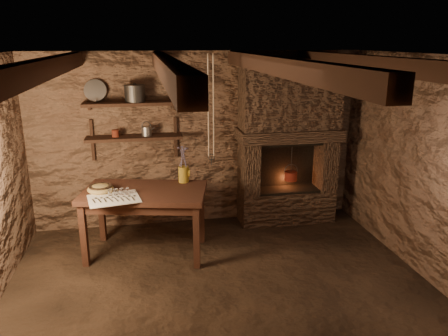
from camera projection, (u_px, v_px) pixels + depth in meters
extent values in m
plane|color=black|center=(223.00, 295.00, 4.52)|extent=(4.50, 4.50, 0.00)
cube|color=brown|center=(197.00, 140.00, 6.06)|extent=(4.50, 0.04, 2.40)
cube|color=brown|center=(292.00, 305.00, 2.29)|extent=(4.50, 0.04, 2.40)
cube|color=brown|center=(434.00, 172.00, 4.57)|extent=(0.04, 4.00, 2.40)
cube|color=black|center=(223.00, 56.00, 3.84)|extent=(4.50, 4.00, 0.04)
cube|color=black|center=(45.00, 68.00, 3.60)|extent=(0.14, 3.95, 0.16)
cube|color=black|center=(166.00, 67.00, 3.77)|extent=(0.14, 3.95, 0.16)
cube|color=black|center=(277.00, 66.00, 3.95)|extent=(0.14, 3.95, 0.16)
cube|color=black|center=(379.00, 65.00, 4.12)|extent=(0.14, 3.95, 0.16)
cube|color=black|center=(134.00, 138.00, 5.73)|extent=(1.25, 0.30, 0.04)
cube|color=black|center=(132.00, 103.00, 5.61)|extent=(1.25, 0.30, 0.04)
cube|color=#34231A|center=(286.00, 205.00, 6.34)|extent=(1.35, 0.45, 0.45)
cube|color=#34231A|center=(249.00, 168.00, 6.07)|extent=(0.23, 0.45, 0.75)
cube|color=#34231A|center=(325.00, 164.00, 6.26)|extent=(0.23, 0.45, 0.75)
cube|color=#34231A|center=(290.00, 135.00, 6.01)|extent=(1.43, 0.51, 0.16)
cube|color=#34231A|center=(291.00, 94.00, 5.88)|extent=(1.35, 0.45, 0.94)
cube|color=black|center=(283.00, 162.00, 6.35)|extent=(0.90, 0.06, 0.75)
cube|color=black|center=(144.00, 193.00, 5.18)|extent=(1.58, 1.11, 0.06)
cube|color=black|center=(145.00, 200.00, 5.21)|extent=(1.44, 0.97, 0.10)
cube|color=white|center=(114.00, 199.00, 4.89)|extent=(0.63, 0.54, 0.01)
cylinder|color=olive|center=(184.00, 174.00, 5.45)|extent=(0.14, 0.14, 0.20)
torus|color=olive|center=(189.00, 172.00, 5.45)|extent=(0.02, 0.11, 0.11)
ellipsoid|color=olive|center=(101.00, 189.00, 5.10)|extent=(0.37, 0.37, 0.11)
cylinder|color=#2F2C2A|center=(135.00, 94.00, 5.58)|extent=(0.35, 0.35, 0.20)
cylinder|color=#9A9A95|center=(95.00, 91.00, 5.57)|extent=(0.29, 0.14, 0.28)
cylinder|color=#561B11|center=(115.00, 133.00, 5.67)|extent=(0.10, 0.10, 0.09)
cylinder|color=maroon|center=(291.00, 176.00, 6.17)|extent=(0.22, 0.22, 0.13)
torus|color=#2F2C2A|center=(291.00, 171.00, 6.15)|extent=(0.20, 0.01, 0.20)
cylinder|color=#2F2C2A|center=(292.00, 159.00, 6.10)|extent=(0.01, 0.01, 0.44)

